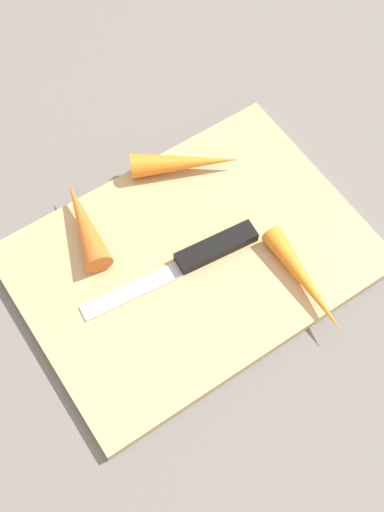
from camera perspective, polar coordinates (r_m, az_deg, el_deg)
name	(u,v)px	position (r m, az deg, el deg)	size (l,w,h in m)	color
ground_plane	(192,261)	(0.72, 0.00, -0.44)	(1.40, 1.40, 0.00)	slate
cutting_board	(192,259)	(0.72, 0.00, -0.22)	(0.36, 0.26, 0.01)	tan
knife	(205,253)	(0.71, 1.11, 0.29)	(0.20, 0.04, 0.01)	#B7B7BC
carrot_shortest	(84,223)	(0.73, -9.06, 2.72)	(0.03, 0.03, 0.11)	orange
carrot_medium	(186,163)	(0.76, -0.54, 7.85)	(0.03, 0.03, 0.12)	orange
carrot_longest	(305,281)	(0.70, 9.47, -2.05)	(0.02, 0.02, 0.13)	orange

